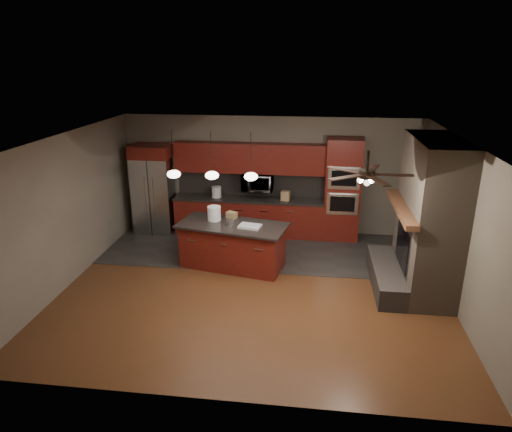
# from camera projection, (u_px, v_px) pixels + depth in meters

# --- Properties ---
(ground) EXTENTS (7.00, 7.00, 0.00)m
(ground) POSITION_uv_depth(u_px,v_px,m) (254.00, 287.00, 8.57)
(ground) COLOR #582F1A
(ground) RESTS_ON ground
(ceiling) EXTENTS (7.00, 6.00, 0.02)m
(ceiling) POSITION_uv_depth(u_px,v_px,m) (254.00, 139.00, 7.63)
(ceiling) COLOR white
(ceiling) RESTS_ON back_wall
(back_wall) EXTENTS (7.00, 0.02, 2.80)m
(back_wall) POSITION_uv_depth(u_px,v_px,m) (270.00, 175.00, 10.91)
(back_wall) COLOR slate
(back_wall) RESTS_ON ground
(right_wall) EXTENTS (0.02, 6.00, 2.80)m
(right_wall) POSITION_uv_depth(u_px,v_px,m) (459.00, 226.00, 7.69)
(right_wall) COLOR slate
(right_wall) RESTS_ON ground
(left_wall) EXTENTS (0.02, 6.00, 2.80)m
(left_wall) POSITION_uv_depth(u_px,v_px,m) (69.00, 209.00, 8.51)
(left_wall) COLOR slate
(left_wall) RESTS_ON ground
(slate_tile_patch) EXTENTS (7.00, 2.40, 0.01)m
(slate_tile_patch) POSITION_uv_depth(u_px,v_px,m) (264.00, 249.00, 10.25)
(slate_tile_patch) COLOR #2D2B28
(slate_tile_patch) RESTS_ON ground
(fireplace_column) EXTENTS (1.30, 2.10, 2.80)m
(fireplace_column) POSITION_uv_depth(u_px,v_px,m) (425.00, 222.00, 8.15)
(fireplace_column) COLOR #6A5A4B
(fireplace_column) RESTS_ON ground
(back_cabinetry) EXTENTS (3.59, 0.64, 2.20)m
(back_cabinetry) POSITION_uv_depth(u_px,v_px,m) (249.00, 198.00, 10.89)
(back_cabinetry) COLOR maroon
(back_cabinetry) RESTS_ON ground
(oven_tower) EXTENTS (0.80, 0.63, 2.38)m
(oven_tower) POSITION_uv_depth(u_px,v_px,m) (342.00, 190.00, 10.49)
(oven_tower) COLOR maroon
(oven_tower) RESTS_ON ground
(microwave) EXTENTS (0.73, 0.41, 0.50)m
(microwave) POSITION_uv_depth(u_px,v_px,m) (258.00, 182.00, 10.74)
(microwave) COLOR silver
(microwave) RESTS_ON back_cabinetry
(refrigerator) EXTENTS (0.92, 0.75, 2.15)m
(refrigerator) POSITION_uv_depth(u_px,v_px,m) (154.00, 189.00, 10.99)
(refrigerator) COLOR silver
(refrigerator) RESTS_ON ground
(kitchen_island) EXTENTS (2.32, 1.40, 0.92)m
(kitchen_island) POSITION_uv_depth(u_px,v_px,m) (233.00, 245.00, 9.28)
(kitchen_island) COLOR maroon
(kitchen_island) RESTS_ON ground
(white_bucket) EXTENTS (0.34, 0.34, 0.29)m
(white_bucket) POSITION_uv_depth(u_px,v_px,m) (214.00, 213.00, 9.32)
(white_bucket) COLOR white
(white_bucket) RESTS_ON kitchen_island
(paint_can) EXTENTS (0.17, 0.17, 0.10)m
(paint_can) POSITION_uv_depth(u_px,v_px,m) (230.00, 223.00, 9.08)
(paint_can) COLOR silver
(paint_can) RESTS_ON kitchen_island
(paint_tray) EXTENTS (0.48, 0.37, 0.04)m
(paint_tray) POSITION_uv_depth(u_px,v_px,m) (250.00, 226.00, 8.97)
(paint_tray) COLOR silver
(paint_tray) RESTS_ON kitchen_island
(cardboard_box) EXTENTS (0.25, 0.23, 0.13)m
(cardboard_box) POSITION_uv_depth(u_px,v_px,m) (232.00, 215.00, 9.46)
(cardboard_box) COLOR #96784D
(cardboard_box) RESTS_ON kitchen_island
(counter_bucket) EXTENTS (0.25, 0.25, 0.26)m
(counter_bucket) POSITION_uv_depth(u_px,v_px,m) (216.00, 192.00, 10.90)
(counter_bucket) COLOR silver
(counter_bucket) RESTS_ON back_cabinetry
(counter_box) EXTENTS (0.22, 0.19, 0.22)m
(counter_box) POSITION_uv_depth(u_px,v_px,m) (286.00, 196.00, 10.66)
(counter_box) COLOR #A48054
(counter_box) RESTS_ON back_cabinetry
(pendant_left) EXTENTS (0.26, 0.26, 0.92)m
(pendant_left) POSITION_uv_depth(u_px,v_px,m) (174.00, 174.00, 8.76)
(pendant_left) COLOR black
(pendant_left) RESTS_ON ceiling
(pendant_center) EXTENTS (0.26, 0.26, 0.92)m
(pendant_center) POSITION_uv_depth(u_px,v_px,m) (212.00, 175.00, 8.67)
(pendant_center) COLOR black
(pendant_center) RESTS_ON ceiling
(pendant_right) EXTENTS (0.26, 0.26, 0.92)m
(pendant_right) POSITION_uv_depth(u_px,v_px,m) (251.00, 176.00, 8.59)
(pendant_right) COLOR black
(pendant_right) RESTS_ON ceiling
(ceiling_fan) EXTENTS (1.27, 1.33, 0.41)m
(ceiling_fan) POSITION_uv_depth(u_px,v_px,m) (367.00, 174.00, 6.79)
(ceiling_fan) COLOR black
(ceiling_fan) RESTS_ON ceiling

